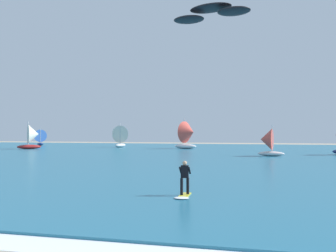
{
  "coord_description": "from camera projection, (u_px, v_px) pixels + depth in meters",
  "views": [
    {
      "loc": [
        6.15,
        -5.01,
        3.17
      ],
      "look_at": [
        0.58,
        15.93,
        3.48
      ],
      "focal_mm": 43.1,
      "sensor_mm": 36.0,
      "label": 1
    }
  ],
  "objects": [
    {
      "name": "sailboat_anchored_offshore",
      "position": [
        33.0,
        136.0,
        71.73
      ],
      "size": [
        4.38,
        4.23,
        4.89
      ],
      "color": "maroon",
      "rests_on": "ocean"
    },
    {
      "name": "sailboat_mid_right",
      "position": [
        267.0,
        142.0,
        50.63
      ],
      "size": [
        3.4,
        2.91,
        3.91
      ],
      "color": "silver",
      "rests_on": "ocean"
    },
    {
      "name": "sailboat_center_horizon",
      "position": [
        122.0,
        136.0,
        80.07
      ],
      "size": [
        3.45,
        4.09,
        4.82
      ],
      "color": "silver",
      "rests_on": "ocean"
    },
    {
      "name": "kitesurfer",
      "position": [
        184.0,
        184.0,
        19.16
      ],
      "size": [
        0.73,
        1.98,
        1.67
      ],
      "color": "yellow",
      "rests_on": "ocean"
    },
    {
      "name": "sailboat_heeled_over",
      "position": [
        188.0,
        135.0,
        72.14
      ],
      "size": [
        4.94,
        4.43,
        5.56
      ],
      "color": "white",
      "rests_on": "ocean"
    },
    {
      "name": "ocean",
      "position": [
        229.0,
        154.0,
        55.45
      ],
      "size": [
        160.0,
        90.0,
        0.1
      ],
      "primitive_type": "cube",
      "color": "#236B89",
      "rests_on": "ground"
    },
    {
      "name": "shoreline_foam",
      "position": [
        74.0,
        242.0,
        11.53
      ],
      "size": [
        104.52,
        2.47,
        0.01
      ],
      "primitive_type": "cube",
      "color": "white",
      "rests_on": "ground"
    },
    {
      "name": "sailboat_leading",
      "position": [
        40.0,
        137.0,
        90.41
      ],
      "size": [
        3.5,
        3.53,
        3.98
      ],
      "color": "navy",
      "rests_on": "ocean"
    },
    {
      "name": "kite",
      "position": [
        211.0,
        13.0,
        21.84
      ],
      "size": [
        4.78,
        2.91,
        0.69
      ],
      "color": "black"
    }
  ]
}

